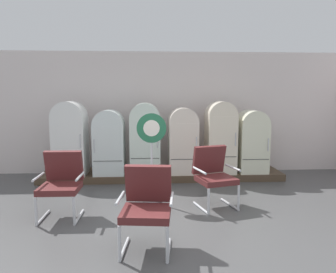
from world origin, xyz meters
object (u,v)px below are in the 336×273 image
(refrigerator_4, at_px, (220,135))
(refrigerator_1, at_px, (109,140))
(refrigerator_0, at_px, (70,136))
(armchair_right, at_px, (214,173))
(refrigerator_2, at_px, (145,136))
(refrigerator_3, at_px, (183,138))
(armchair_left, at_px, (61,181))
(sign_stand, at_px, (152,157))
(armchair_center, at_px, (147,203))
(refrigerator_5, at_px, (252,139))

(refrigerator_4, bearing_deg, refrigerator_1, -179.31)
(refrigerator_0, bearing_deg, armchair_right, -31.60)
(refrigerator_2, bearing_deg, refrigerator_0, 179.76)
(refrigerator_0, height_order, refrigerator_1, refrigerator_0)
(refrigerator_0, relative_size, refrigerator_3, 1.10)
(refrigerator_2, relative_size, armchair_right, 1.53)
(armchair_left, relative_size, sign_stand, 0.65)
(refrigerator_0, height_order, armchair_center, refrigerator_0)
(refrigerator_1, bearing_deg, armchair_left, -103.03)
(refrigerator_5, relative_size, sign_stand, 0.88)
(refrigerator_4, height_order, armchair_right, refrigerator_4)
(refrigerator_4, bearing_deg, armchair_right, -105.94)
(refrigerator_1, bearing_deg, refrigerator_3, 1.44)
(armchair_left, distance_m, armchair_center, 1.70)
(refrigerator_3, bearing_deg, armchair_left, -134.90)
(refrigerator_0, height_order, refrigerator_3, refrigerator_0)
(refrigerator_1, distance_m, sign_stand, 1.75)
(armchair_left, bearing_deg, refrigerator_0, 99.87)
(sign_stand, bearing_deg, armchair_left, -158.43)
(refrigerator_3, xyz_separation_m, armchair_right, (0.34, -1.74, -0.34))
(refrigerator_4, distance_m, armchair_right, 1.84)
(refrigerator_5, xyz_separation_m, armchair_right, (-1.20, -1.73, -0.31))
(refrigerator_0, height_order, refrigerator_2, refrigerator_0)
(sign_stand, bearing_deg, refrigerator_3, 65.71)
(refrigerator_0, xyz_separation_m, refrigerator_2, (1.60, -0.01, -0.02))
(refrigerator_5, relative_size, armchair_center, 1.36)
(refrigerator_3, distance_m, refrigerator_4, 0.84)
(refrigerator_1, distance_m, armchair_left, 2.12)
(refrigerator_3, relative_size, refrigerator_5, 1.05)
(armchair_center, height_order, sign_stand, sign_stand)
(refrigerator_2, xyz_separation_m, refrigerator_4, (1.66, 0.03, 0.02))
(refrigerator_1, relative_size, refrigerator_5, 1.01)
(refrigerator_1, height_order, armchair_right, refrigerator_1)
(refrigerator_2, xyz_separation_m, refrigerator_5, (2.37, 0.03, -0.09))
(refrigerator_5, distance_m, armchair_left, 4.18)
(armchair_right, relative_size, sign_stand, 0.65)
(refrigerator_0, distance_m, armchair_right, 3.28)
(refrigerator_1, bearing_deg, sign_stand, -58.70)
(refrigerator_5, xyz_separation_m, armchair_left, (-3.62, -2.07, -0.31))
(refrigerator_4, height_order, armchair_center, refrigerator_4)
(refrigerator_3, bearing_deg, refrigerator_2, -177.22)
(armchair_right, bearing_deg, armchair_center, -127.87)
(refrigerator_2, bearing_deg, refrigerator_5, 0.67)
(refrigerator_2, relative_size, sign_stand, 0.99)
(refrigerator_2, bearing_deg, refrigerator_4, 1.01)
(armchair_left, xyz_separation_m, sign_stand, (1.38, 0.55, 0.24))
(armchair_left, bearing_deg, sign_stand, 21.57)
(refrigerator_3, bearing_deg, sign_stand, -114.29)
(refrigerator_2, height_order, armchair_center, refrigerator_2)
(refrigerator_0, xyz_separation_m, refrigerator_4, (3.27, 0.02, -0.00))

